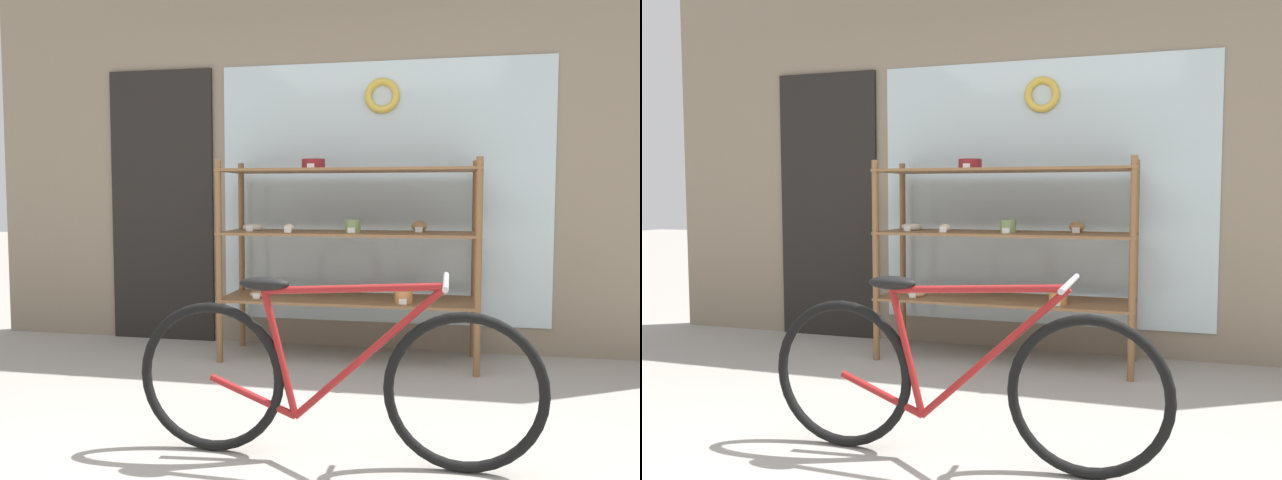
{
  "view_description": "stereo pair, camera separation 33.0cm",
  "coord_description": "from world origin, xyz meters",
  "views": [
    {
      "loc": [
        0.66,
        -2.18,
        1.13
      ],
      "look_at": [
        0.01,
        1.05,
        0.9
      ],
      "focal_mm": 35.0,
      "sensor_mm": 36.0,
      "label": 1
    },
    {
      "loc": [
        0.98,
        -2.1,
        1.13
      ],
      "look_at": [
        0.01,
        1.05,
        0.9
      ],
      "focal_mm": 35.0,
      "sensor_mm": 36.0,
      "label": 2
    }
  ],
  "objects": [
    {
      "name": "bicycle",
      "position": [
        0.19,
        0.37,
        0.36
      ],
      "size": [
        1.76,
        0.46,
        0.8
      ],
      "rotation": [
        0.0,
        0.0,
        -0.01
      ],
      "color": "black",
      "rests_on": "ground_plane"
    },
    {
      "name": "storefront_facade",
      "position": [
        -0.04,
        2.42,
        1.53
      ],
      "size": [
        5.83,
        0.13,
        3.14
      ],
      "color": "gray",
      "rests_on": "ground_plane"
    },
    {
      "name": "display_case",
      "position": [
        0.0,
        2.02,
        0.84
      ],
      "size": [
        1.74,
        0.53,
        1.38
      ],
      "color": "brown",
      "rests_on": "ground_plane"
    }
  ]
}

